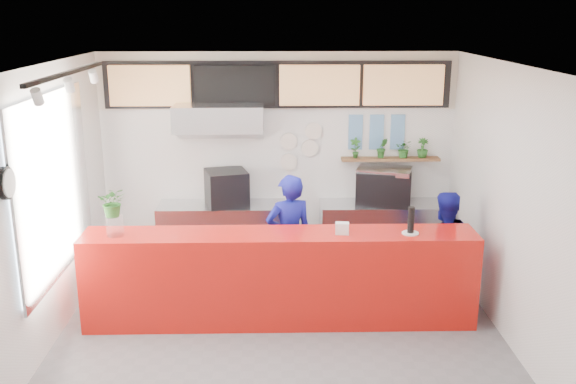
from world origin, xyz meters
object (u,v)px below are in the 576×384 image
(staff_right, at_px, (442,248))
(pepper_mill, at_px, (411,220))
(espresso_machine, at_px, (384,187))
(service_counter, at_px, (280,278))
(staff_center, at_px, (289,238))
(panini_oven, at_px, (227,188))

(staff_right, bearing_deg, pepper_mill, 26.55)
(pepper_mill, bearing_deg, espresso_machine, 89.74)
(service_counter, bearing_deg, staff_center, 78.81)
(panini_oven, relative_size, espresso_machine, 0.72)
(espresso_machine, distance_m, staff_center, 1.84)
(staff_center, bearing_deg, service_counter, 62.61)
(staff_right, relative_size, pepper_mill, 4.80)
(espresso_machine, bearing_deg, staff_right, -56.63)
(service_counter, bearing_deg, pepper_mill, -2.15)
(service_counter, distance_m, staff_right, 2.07)
(espresso_machine, height_order, staff_center, staff_center)
(espresso_machine, relative_size, staff_right, 0.52)
(service_counter, height_order, staff_right, staff_right)
(panini_oven, xyz_separation_m, espresso_machine, (2.22, 0.00, -0.00))
(staff_center, relative_size, staff_right, 1.13)
(service_counter, height_order, espresso_machine, espresso_machine)
(service_counter, distance_m, espresso_machine, 2.41)
(service_counter, height_order, pepper_mill, pepper_mill)
(pepper_mill, bearing_deg, panini_oven, 139.96)
(panini_oven, relative_size, staff_center, 0.33)
(pepper_mill, bearing_deg, service_counter, 177.85)
(staff_center, height_order, staff_right, staff_center)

